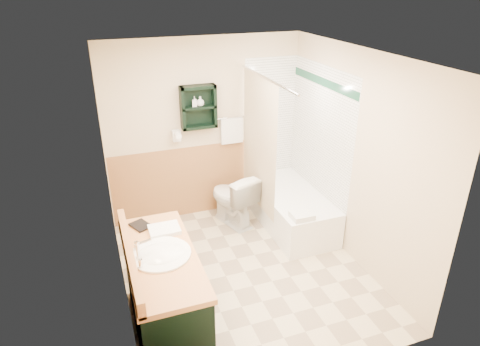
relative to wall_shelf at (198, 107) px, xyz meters
name	(u,v)px	position (x,y,z in m)	size (l,w,h in m)	color
floor	(245,272)	(0.10, -1.41, -1.55)	(3.00, 3.00, 0.00)	beige
back_wall	(205,130)	(0.10, 0.11, -0.35)	(2.60, 0.04, 2.40)	#FBE8C5
left_wall	(111,197)	(-1.22, -1.41, -0.35)	(0.04, 3.00, 2.40)	#FBE8C5
right_wall	(356,159)	(1.42, -1.41, -0.35)	(0.04, 3.00, 2.40)	#FBE8C5
ceiling	(246,53)	(0.10, -1.41, 0.87)	(2.60, 3.00, 0.04)	white
wainscot_left	(124,259)	(-1.19, -1.41, -1.05)	(2.98, 2.98, 1.00)	#B8774A
wainscot_back	(207,179)	(0.10, 0.08, -1.05)	(2.58, 2.58, 1.00)	#B8774A
mirror_frame	(119,194)	(-1.17, -1.96, -0.05)	(1.30, 1.30, 1.00)	#9B5F32
mirror_glass	(119,193)	(-1.17, -1.96, -0.05)	(1.20, 1.20, 0.90)	white
tile_right	(318,148)	(1.38, -0.66, -0.50)	(1.50, 1.50, 2.10)	white
tile_back	(277,133)	(1.13, 0.07, -0.50)	(0.95, 0.95, 2.10)	white
tile_accent	(323,82)	(1.37, -0.66, 0.35)	(1.50, 1.50, 0.10)	#13432D
wall_shelf	(198,107)	(0.00, 0.00, 0.00)	(0.45, 0.15, 0.55)	black
hair_dryer	(176,136)	(-0.30, 0.02, -0.35)	(0.10, 0.24, 0.18)	white
towel_bar	(231,118)	(0.45, 0.04, -0.20)	(0.40, 0.06, 0.40)	silver
curtain_rod	(266,78)	(0.63, -0.66, 0.45)	(0.03, 0.03, 1.60)	silver
shower_curtain	(259,144)	(0.63, -0.48, -0.40)	(1.05, 1.05, 1.70)	beige
vanity	(165,295)	(-0.89, -2.00, -1.11)	(0.59, 1.39, 0.88)	black
bathtub	(290,209)	(1.03, -0.65, -1.31)	(0.71, 1.50, 0.47)	white
toilet	(232,199)	(0.32, -0.35, -1.19)	(0.41, 0.73, 0.72)	white
counter_towel	(164,230)	(-0.79, -1.65, -0.65)	(0.28, 0.22, 0.04)	silver
vanity_book	(133,220)	(-1.06, -1.52, -0.57)	(0.15, 0.02, 0.20)	black
tub_towel	(302,216)	(0.86, -1.28, -1.04)	(0.25, 0.21, 0.07)	silver
soap_bottle_a	(195,104)	(-0.05, -0.01, 0.04)	(0.06, 0.12, 0.06)	white
soap_bottle_b	(200,102)	(0.02, -0.01, 0.06)	(0.09, 0.12, 0.09)	white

